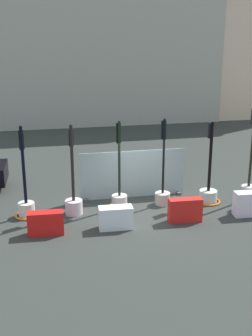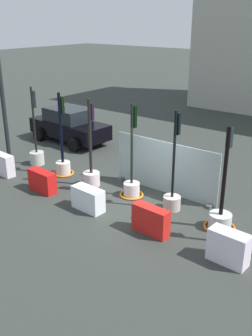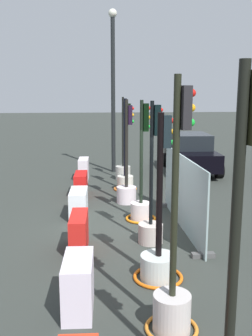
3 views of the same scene
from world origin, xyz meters
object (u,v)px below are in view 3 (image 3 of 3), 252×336
Objects in this scene: construction_barrier_3 at (79,233)px; car_black_sedan at (191,153)px; traffic_light_0 at (123,165)px; street_lamp_post at (113,82)px; construction_barrier_1 at (81,184)px; construction_barrier_4 at (78,285)px; traffic_light_3 at (141,201)px; traffic_light_2 at (127,184)px; construction_barrier_0 at (84,169)px; construction_barrier_2 at (79,203)px; traffic_light_5 at (159,255)px; traffic_light_1 at (126,174)px; traffic_light_6 at (173,290)px; traffic_light_4 at (151,216)px.

car_black_sedan is (-8.36, 4.79, 0.43)m from construction_barrier_3.
traffic_light_0 is 0.48× the size of street_lamp_post.
construction_barrier_4 is at bearing 0.55° from construction_barrier_1.
traffic_light_3 is at bearing 139.87° from construction_barrier_3.
construction_barrier_4 is 0.24× the size of car_black_sedan.
traffic_light_2 reaches higher than construction_barrier_0.
construction_barrier_2 is at bearing -178.61° from construction_barrier_3.
construction_barrier_4 is at bearing -58.01° from traffic_light_5.
street_lamp_post is (-8.69, 1.36, 3.50)m from construction_barrier_3.
traffic_light_1 reaches higher than construction_barrier_4.
traffic_light_1 is 8.47m from traffic_light_6.
traffic_light_3 is 2.85× the size of construction_barrier_2.
street_lamp_post reaches higher than traffic_light_0.
street_lamp_post reaches higher than traffic_light_6.
construction_barrier_3 reaches higher than construction_barrier_1.
construction_barrier_3 is (1.99, -1.68, -0.14)m from traffic_light_3.
traffic_light_6 is at bearing -0.96° from traffic_light_1.
construction_barrier_1 is 4.76m from construction_barrier_3.
construction_barrier_2 is 7.31m from street_lamp_post.
traffic_light_6 is 0.85× the size of car_black_sedan.
construction_barrier_0 is at bearing -166.71° from traffic_light_4.
traffic_light_1 is at bearing 111.23° from construction_barrier_1.
construction_barrier_0 is (-8.69, -1.48, -0.06)m from traffic_light_5.
construction_barrier_1 is at bearing -169.43° from traffic_light_6.
construction_barrier_1 is at bearing -179.45° from construction_barrier_4.
construction_barrier_1 is at bearing -148.35° from traffic_light_3.
construction_barrier_4 is at bearing -11.17° from traffic_light_1.
car_black_sedan is at bearing 161.64° from traffic_light_5.
traffic_light_6 reaches higher than construction_barrier_0.
traffic_light_6 is 1.57m from construction_barrier_4.
traffic_light_5 is at bearing -18.36° from car_black_sedan.
traffic_light_4 is 2.77m from construction_barrier_2.
traffic_light_0 is 10.17m from traffic_light_6.
construction_barrier_1 is 7.15m from construction_barrier_4.
traffic_light_3 is 7.50m from street_lamp_post.
construction_barrier_1 is at bearing -53.23° from car_black_sedan.
traffic_light_5 is 8.82m from construction_barrier_0.
traffic_light_3 reaches higher than construction_barrier_0.
construction_barrier_2 is at bearing -1.25° from construction_barrier_0.
traffic_light_1 is 5.07m from traffic_light_4.
traffic_light_2 is 1.83m from construction_barrier_1.
traffic_light_4 is at bearing 13.29° from construction_barrier_0.
construction_barrier_4 is 11.69m from street_lamp_post.
construction_barrier_1 is 1.00× the size of construction_barrier_3.
traffic_light_6 reaches higher than traffic_light_5.
traffic_light_3 is at bearing 179.96° from traffic_light_4.
construction_barrier_1 reaches higher than construction_barrier_2.
traffic_light_1 is at bearing 175.56° from traffic_light_2.
traffic_light_4 is at bearing 3.89° from traffic_light_2.
traffic_light_3 is 2.96× the size of construction_barrier_0.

